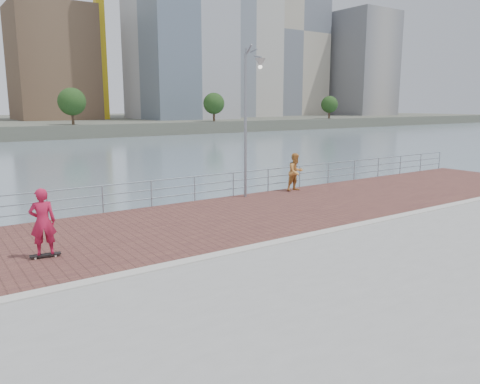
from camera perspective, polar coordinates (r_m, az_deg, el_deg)
water at (r=15.26m, az=4.40°, el=-13.44°), size 400.00×400.00×0.00m
seawall at (r=11.78m, az=20.64°, el=-16.41°), size 40.00×24.00×2.00m
brick_lane at (r=17.39m, az=-3.01°, el=-3.37°), size 40.00×6.80×0.02m
curb at (r=14.55m, az=4.51°, el=-6.13°), size 40.00×0.40×0.06m
guardrail at (r=20.16m, az=-8.11°, el=0.47°), size 39.06×0.06×1.13m
street_lamp at (r=20.79m, az=1.44°, el=11.64°), size 0.47×1.37×6.44m
skateboard at (r=14.22m, az=-22.64°, el=-7.08°), size 0.83×0.33×0.09m
skateboarder at (r=13.97m, az=-22.92°, el=-3.35°), size 0.75×0.55×1.88m
bystander at (r=23.07m, az=6.80°, el=2.43°), size 0.92×0.73×1.85m
skyline at (r=123.66m, az=-16.55°, el=20.10°), size 233.00×41.00×66.92m
shoreline_trees at (r=88.69m, az=-26.83°, el=9.69°), size 144.42×5.18×6.91m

